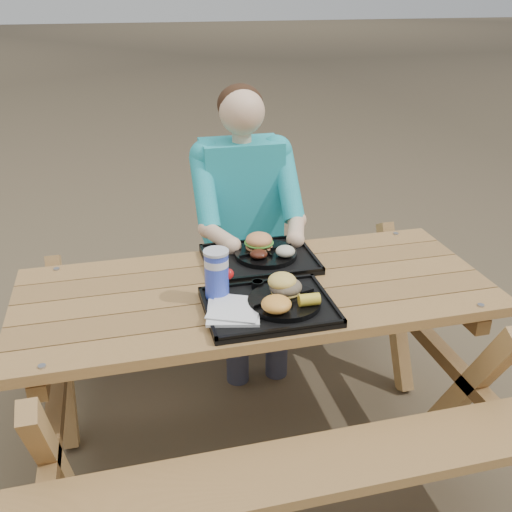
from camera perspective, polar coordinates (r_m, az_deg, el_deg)
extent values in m
plane|color=#999999|center=(2.62, 0.00, -17.61)|extent=(60.00, 60.00, 0.00)
cube|color=black|center=(2.02, 1.29, -5.20)|extent=(0.45, 0.35, 0.02)
cube|color=black|center=(2.36, 0.35, -0.40)|extent=(0.45, 0.35, 0.02)
cylinder|color=black|center=(2.02, 2.84, -4.58)|extent=(0.26, 0.26, 0.02)
cylinder|color=black|center=(2.37, 0.99, 0.22)|extent=(0.26, 0.26, 0.02)
cube|color=white|center=(1.97, -2.30, -5.52)|extent=(0.21, 0.21, 0.02)
cylinder|color=#1B35D0|center=(2.04, -3.95, -1.93)|extent=(0.09, 0.09, 0.17)
cylinder|color=#330A05|center=(2.12, 0.15, -2.86)|extent=(0.05, 0.05, 0.03)
cylinder|color=gold|center=(2.14, 1.86, -2.73)|extent=(0.04, 0.04, 0.03)
ellipsoid|color=#FFAF43|center=(1.94, 2.05, -4.83)|extent=(0.10, 0.10, 0.05)
cube|color=black|center=(2.34, -3.60, -0.34)|extent=(0.06, 0.17, 0.01)
ellipsoid|color=#43190D|center=(2.31, 0.27, 0.20)|extent=(0.07, 0.07, 0.03)
ellipsoid|color=beige|center=(2.32, 2.95, 0.48)|extent=(0.08, 0.08, 0.04)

